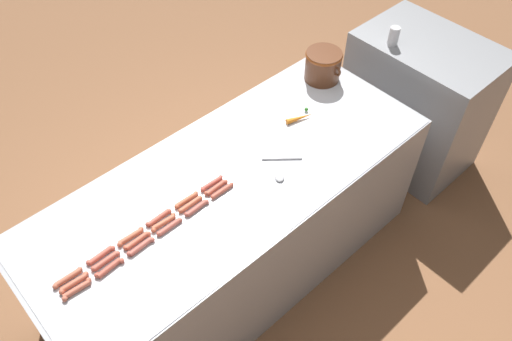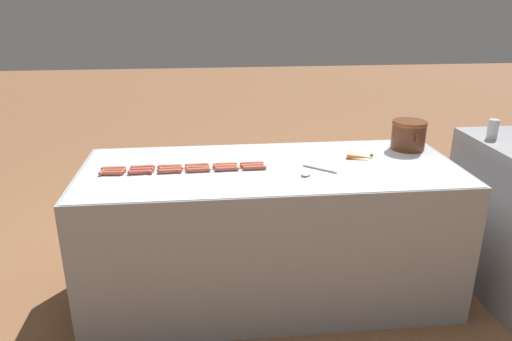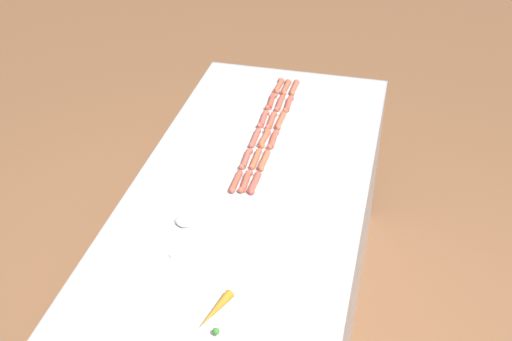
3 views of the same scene
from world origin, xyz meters
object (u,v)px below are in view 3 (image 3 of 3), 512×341
serving_spoon (187,229)px  hot_dog_13 (271,101)px  hot_dog_6 (286,87)px  hot_dog_2 (280,121)px  hot_dog_0 (294,87)px  hot_dog_17 (236,181)px  hot_dog_7 (280,103)px  hot_dog_8 (271,121)px  hot_dog_15 (255,138)px  hot_dog_14 (263,119)px  hot_dog_4 (264,160)px  hot_dog_1 (288,104)px  hot_dog_9 (264,138)px  hot_dog_16 (246,159)px  hot_dog_10 (256,159)px  hot_dog_11 (246,181)px  hot_dog_12 (279,86)px  carrot (215,312)px  hot_dog_5 (255,183)px  hot_dog_3 (273,139)px

serving_spoon → hot_dog_13: bearing=-95.4°
hot_dog_6 → hot_dog_13: size_ratio=1.00×
hot_dog_2 → hot_dog_6: (0.04, -0.32, 0.00)m
hot_dog_0 → hot_dog_17: same height
hot_dog_7 → hot_dog_17: same height
hot_dog_2 → hot_dog_8: same height
hot_dog_0 → hot_dog_7: (0.04, 0.17, 0.00)m
hot_dog_2 → hot_dog_15: 0.19m
hot_dog_2 → hot_dog_14: size_ratio=1.00×
hot_dog_15 → hot_dog_4: bearing=116.0°
hot_dog_1 → hot_dog_15: 0.34m
hot_dog_4 → hot_dog_14: bearing=-76.3°
hot_dog_9 → hot_dog_16: (0.04, 0.17, 0.00)m
hot_dog_6 → hot_dog_17: (0.04, 0.82, 0.00)m
hot_dog_10 → hot_dog_11: size_ratio=1.00×
hot_dog_12 → serving_spoon: hot_dog_12 is taller
hot_dog_7 → hot_dog_14: same height
hot_dog_9 → carrot: 1.02m
hot_dog_4 → hot_dog_12: size_ratio=1.00×
hot_dog_16 → hot_dog_6: bearing=-93.2°
hot_dog_8 → hot_dog_11: 0.48m
hot_dog_11 → serving_spoon: (0.13, 0.33, -0.00)m
hot_dog_15 → serving_spoon: size_ratio=0.64×
hot_dog_2 → serving_spoon: size_ratio=0.64×
hot_dog_16 → hot_dog_4: bearing=-174.7°
hot_dog_5 → hot_dog_0: bearing=-90.1°
hot_dog_6 → hot_dog_10: size_ratio=1.00×
hot_dog_5 → hot_dog_7: 0.65m
hot_dog_16 → hot_dog_14: bearing=-89.5°
hot_dog_6 → hot_dog_16: (0.04, 0.65, 0.00)m
hot_dog_8 → hot_dog_11: same height
hot_dog_1 → hot_dog_14: size_ratio=1.00×
hot_dog_9 → serving_spoon: bearing=78.4°
hot_dog_7 → hot_dog_17: bearing=86.6°
hot_dog_14 → serving_spoon: hot_dog_14 is taller
hot_dog_1 → hot_dog_7: 0.04m
hot_dog_11 → hot_dog_16: bearing=-76.1°
hot_dog_0 → hot_dog_8: bearing=83.0°
hot_dog_3 → hot_dog_16: size_ratio=1.00×
hot_dog_10 → hot_dog_11: bearing=89.4°
hot_dog_15 → hot_dog_16: size_ratio=1.00×
hot_dog_11 → serving_spoon: bearing=67.6°
hot_dog_17 → carrot: bearing=99.7°
hot_dog_10 → hot_dog_11: same height
hot_dog_5 → hot_dog_9: bearing=-83.5°
hot_dog_1 → hot_dog_9: 0.32m
hot_dog_8 → hot_dog_14: size_ratio=1.00×
hot_dog_4 → hot_dog_11: (0.04, 0.16, 0.00)m
hot_dog_2 → hot_dog_6: bearing=-82.9°
hot_dog_3 → hot_dog_8: same height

